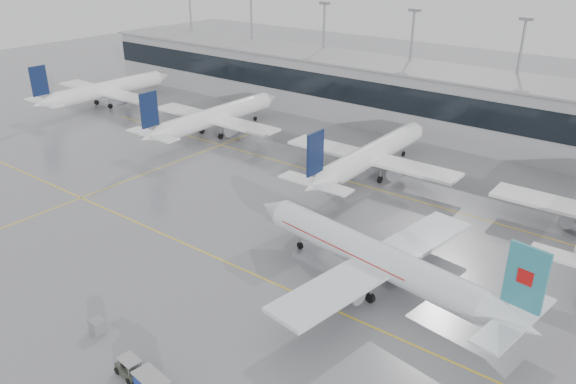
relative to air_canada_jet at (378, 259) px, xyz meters
The scene contains 14 objects.
ground 18.39m from the air_canada_jet, 159.67° to the right, with size 320.00×320.00×0.00m, color gray.
taxi_line_main 18.38m from the air_canada_jet, 159.67° to the right, with size 120.00×0.25×0.01m, color yellow.
taxi_line_north 29.37m from the air_canada_jet, 125.41° to the left, with size 120.00×0.25×0.01m, color yellow.
taxi_line_cross 47.83m from the air_canada_jet, 169.43° to the left, with size 0.25×60.00×0.01m, color yellow.
terminal 58.29m from the air_canada_jet, 106.85° to the left, with size 180.00×15.00×12.00m, color #969699.
terminal_glass 51.20m from the air_canada_jet, 109.30° to the left, with size 180.00×0.20×5.00m, color black.
terminal_roof 58.86m from the air_canada_jet, 106.85° to the left, with size 182.00×16.00×0.40m, color gray.
light_masts 64.73m from the air_canada_jet, 105.29° to the left, with size 156.40×1.00×22.60m.
air_canada_jet is the anchor object (origin of this frame).
parked_jet_a 91.11m from the air_canada_jet, 162.48° to the left, with size 29.64×36.96×11.72m.
parked_jet_b 58.69m from the air_canada_jet, 152.13° to the left, with size 29.64×36.96×11.72m.
parked_jet_c 32.21m from the air_canada_jet, 121.60° to the left, with size 29.64×36.96×11.72m.
baggage_tug 27.72m from the air_canada_jet, 112.39° to the right, with size 4.02×1.92×1.92m.
gse_unit 29.77m from the air_canada_jet, 127.33° to the right, with size 1.40×1.30×1.40m, color gray.
Camera 1 is at (41.30, -41.26, 35.53)m, focal length 35.00 mm.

